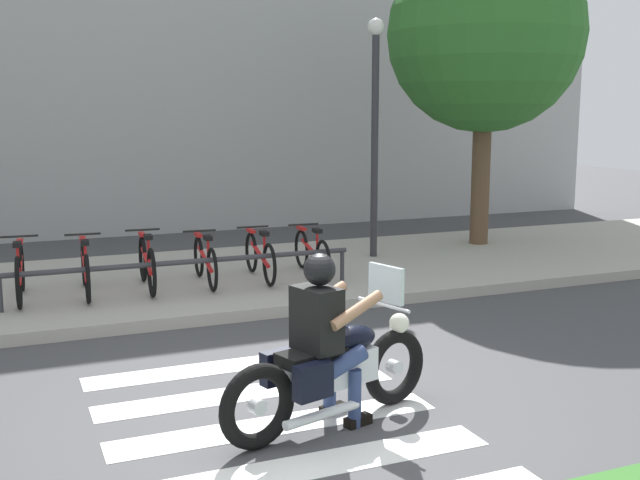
% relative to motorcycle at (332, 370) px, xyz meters
% --- Properties ---
extents(ground_plane, '(48.00, 48.00, 0.00)m').
position_rel_motorcycle_xyz_m(ground_plane, '(-0.31, 0.15, -0.47)').
color(ground_plane, '#424244').
extents(sidewalk, '(24.00, 4.40, 0.15)m').
position_rel_motorcycle_xyz_m(sidewalk, '(-0.31, 5.49, -0.40)').
color(sidewalk, '#A8A399').
rests_on(sidewalk, ground).
extents(crosswalk_stripe_1, '(2.80, 0.40, 0.01)m').
position_rel_motorcycle_xyz_m(crosswalk_stripe_1, '(-0.43, -0.65, -0.47)').
color(crosswalk_stripe_1, white).
rests_on(crosswalk_stripe_1, ground).
extents(crosswalk_stripe_2, '(2.80, 0.40, 0.01)m').
position_rel_motorcycle_xyz_m(crosswalk_stripe_2, '(-0.43, 0.15, -0.47)').
color(crosswalk_stripe_2, white).
rests_on(crosswalk_stripe_2, ground).
extents(crosswalk_stripe_3, '(2.80, 0.40, 0.01)m').
position_rel_motorcycle_xyz_m(crosswalk_stripe_3, '(-0.43, 0.95, -0.47)').
color(crosswalk_stripe_3, white).
rests_on(crosswalk_stripe_3, ground).
extents(crosswalk_stripe_4, '(2.80, 0.40, 0.01)m').
position_rel_motorcycle_xyz_m(crosswalk_stripe_4, '(-0.43, 1.75, -0.47)').
color(crosswalk_stripe_4, white).
rests_on(crosswalk_stripe_4, ground).
extents(motorcycle, '(2.09, 0.88, 1.27)m').
position_rel_motorcycle_xyz_m(motorcycle, '(0.00, 0.00, 0.00)').
color(motorcycle, black).
rests_on(motorcycle, ground).
extents(rider, '(0.73, 0.65, 1.46)m').
position_rel_motorcycle_xyz_m(rider, '(-0.07, -0.02, 0.37)').
color(rider, black).
rests_on(rider, ground).
extents(bicycle_0, '(0.48, 1.67, 0.80)m').
position_rel_motorcycle_xyz_m(bicycle_0, '(-2.26, 4.90, 0.04)').
color(bicycle_0, black).
rests_on(bicycle_0, sidewalk).
extents(bicycle_1, '(0.48, 1.74, 0.77)m').
position_rel_motorcycle_xyz_m(bicycle_1, '(-1.44, 4.90, 0.03)').
color(bicycle_1, black).
rests_on(bicycle_1, sidewalk).
extents(bicycle_2, '(0.48, 1.67, 0.79)m').
position_rel_motorcycle_xyz_m(bicycle_2, '(-0.63, 4.90, 0.04)').
color(bicycle_2, black).
rests_on(bicycle_2, sidewalk).
extents(bicycle_3, '(0.48, 1.61, 0.73)m').
position_rel_motorcycle_xyz_m(bicycle_3, '(0.18, 4.90, 0.02)').
color(bicycle_3, black).
rests_on(bicycle_3, sidewalk).
extents(bicycle_4, '(0.48, 1.64, 0.74)m').
position_rel_motorcycle_xyz_m(bicycle_4, '(1.00, 4.90, 0.02)').
color(bicycle_4, black).
rests_on(bicycle_4, sidewalk).
extents(bicycle_5, '(0.48, 1.61, 0.73)m').
position_rel_motorcycle_xyz_m(bicycle_5, '(1.81, 4.90, 0.02)').
color(bicycle_5, black).
rests_on(bicycle_5, sidewalk).
extents(bike_rack, '(4.67, 0.07, 0.49)m').
position_rel_motorcycle_xyz_m(bike_rack, '(-0.22, 4.35, 0.10)').
color(bike_rack, '#333338').
rests_on(bike_rack, sidewalk).
extents(street_lamp, '(0.28, 0.28, 4.05)m').
position_rel_motorcycle_xyz_m(street_lamp, '(3.34, 5.89, 2.00)').
color(street_lamp, '#2D2D33').
rests_on(street_lamp, ground).
extents(tree_near_rack, '(3.51, 3.51, 5.69)m').
position_rel_motorcycle_xyz_m(tree_near_rack, '(5.72, 6.29, 3.45)').
color(tree_near_rack, brown).
rests_on(tree_near_rack, ground).
extents(building_backdrop, '(24.00, 1.20, 8.48)m').
position_rel_motorcycle_xyz_m(building_backdrop, '(-0.31, 11.19, 3.77)').
color(building_backdrop, '#ADADAD').
rests_on(building_backdrop, ground).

